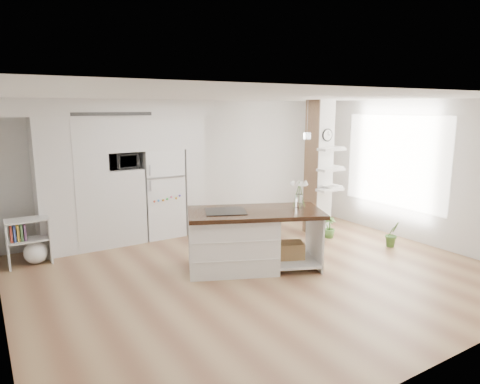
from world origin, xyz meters
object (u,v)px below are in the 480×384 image
(floor_plant_a, at_px, (392,234))
(bookshelf, at_px, (31,245))
(refrigerator, at_px, (161,193))
(kitchen_island, at_px, (240,239))

(floor_plant_a, bearing_deg, bookshelf, 156.51)
(floor_plant_a, bearing_deg, refrigerator, 138.81)
(refrigerator, relative_size, floor_plant_a, 3.64)
(refrigerator, height_order, kitchen_island, refrigerator)
(refrigerator, height_order, bookshelf, refrigerator)
(bookshelf, bearing_deg, refrigerator, 9.56)
(refrigerator, xyz_separation_m, kitchen_island, (0.38, -2.39, -0.38))
(bookshelf, xyz_separation_m, floor_plant_a, (5.81, -2.53, -0.09))
(bookshelf, bearing_deg, floor_plant_a, -23.70)
(kitchen_island, bearing_deg, refrigerator, 122.72)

